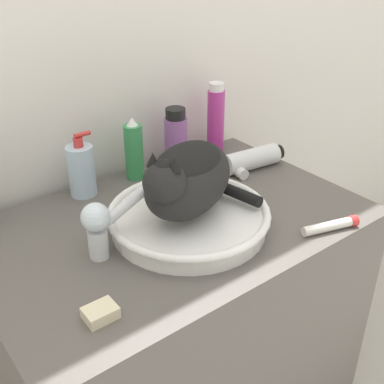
# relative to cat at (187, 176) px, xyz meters

# --- Properties ---
(wall_back) EXTENTS (8.00, 0.05, 2.40)m
(wall_back) POSITION_rel_cat_xyz_m (0.00, 0.42, 0.25)
(wall_back) COLOR silver
(wall_back) RESTS_ON ground_plane
(vanity_counter) EXTENTS (0.94, 0.61, 0.81)m
(vanity_counter) POSITION_rel_cat_xyz_m (0.00, 0.06, -0.55)
(vanity_counter) COLOR #56514C
(vanity_counter) RESTS_ON ground_plane
(sink_basin) EXTENTS (0.39, 0.39, 0.05)m
(sink_basin) POSITION_rel_cat_xyz_m (0.01, 0.00, -0.11)
(sink_basin) COLOR white
(sink_basin) RESTS_ON vanity_counter
(cat) EXTENTS (0.33, 0.28, 0.18)m
(cat) POSITION_rel_cat_xyz_m (0.00, 0.00, 0.00)
(cat) COLOR black
(cat) RESTS_ON sink_basin
(faucet) EXTENTS (0.16, 0.06, 0.15)m
(faucet) POSITION_rel_cat_xyz_m (-0.21, 0.03, -0.06)
(faucet) COLOR silver
(faucet) RESTS_ON vanity_counter
(spray_bottle_trigger) EXTENTS (0.05, 0.05, 0.18)m
(spray_bottle_trigger) POSITION_rel_cat_xyz_m (0.05, 0.31, -0.06)
(spray_bottle_trigger) COLOR #338C4C
(spray_bottle_trigger) RESTS_ON vanity_counter
(mouthwash_bottle) EXTENTS (0.07, 0.07, 0.18)m
(mouthwash_bottle) POSITION_rel_cat_xyz_m (0.19, 0.31, -0.06)
(mouthwash_bottle) COLOR #93569E
(mouthwash_bottle) RESTS_ON vanity_counter
(shampoo_bottle_tall) EXTENTS (0.05, 0.05, 0.22)m
(shampoo_bottle_tall) POSITION_rel_cat_xyz_m (0.35, 0.31, -0.03)
(shampoo_bottle_tall) COLOR #B2338C
(shampoo_bottle_tall) RESTS_ON vanity_counter
(soap_pump_bottle) EXTENTS (0.07, 0.07, 0.18)m
(soap_pump_bottle) POSITION_rel_cat_xyz_m (-0.11, 0.31, -0.07)
(soap_pump_bottle) COLOR silver
(soap_pump_bottle) RESTS_ON vanity_counter
(cream_tube) EXTENTS (0.15, 0.07, 0.03)m
(cream_tube) POSITION_rel_cat_xyz_m (0.27, -0.21, -0.13)
(cream_tube) COLOR silver
(cream_tube) RESTS_ON vanity_counter
(hair_dryer) EXTENTS (0.20, 0.11, 0.06)m
(hair_dryer) POSITION_rel_cat_xyz_m (0.35, 0.15, -0.11)
(hair_dryer) COLOR silver
(hair_dryer) RESTS_ON vanity_counter
(soap_bar) EXTENTS (0.06, 0.05, 0.02)m
(soap_bar) POSITION_rel_cat_xyz_m (-0.31, -0.14, -0.13)
(soap_bar) COLOR beige
(soap_bar) RESTS_ON vanity_counter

